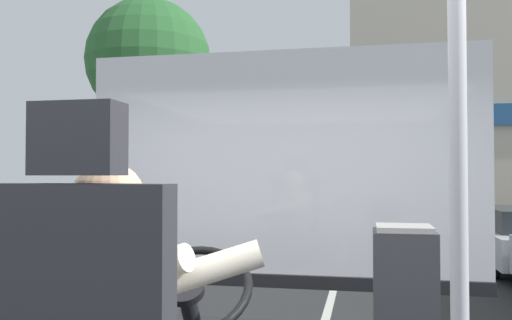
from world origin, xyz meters
TOP-DOWN VIEW (x-y plane):
  - ground at (0.00, 8.80)m, footprint 18.00×44.00m
  - handrail_pole at (0.75, -0.28)m, footprint 0.04×0.04m
  - windshield_panel at (0.00, 1.62)m, footprint 2.50×0.08m
  - street_tree at (-3.79, 8.52)m, footprint 2.52×2.52m
  - parked_car_black at (4.06, 16.36)m, footprint 1.77×4.12m
  - parked_car_green at (3.66, 21.32)m, footprint 1.80×4.07m

SIDE VIEW (x-z plane):
  - ground at x=0.00m, z-range -0.05..0.00m
  - parked_car_black at x=4.06m, z-range 0.02..1.27m
  - parked_car_green at x=3.66m, z-range 0.02..1.32m
  - windshield_panel at x=0.00m, z-range 1.05..2.53m
  - handrail_pole at x=0.75m, z-range 0.74..3.01m
  - street_tree at x=-3.79m, z-range 1.44..6.92m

